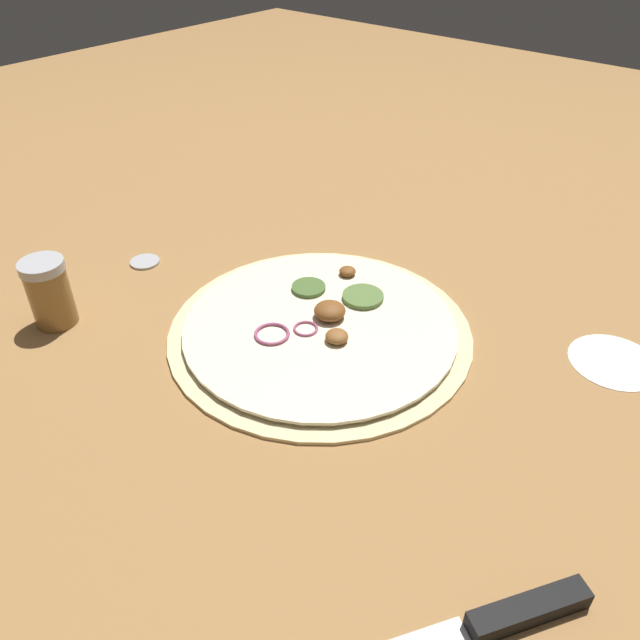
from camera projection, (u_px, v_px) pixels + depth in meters
ground_plane at (320, 332)px, 0.78m from camera, size 3.00×3.00×0.00m
pizza at (321, 327)px, 0.77m from camera, size 0.38×0.38×0.03m
knife at (482, 627)px, 0.47m from camera, size 0.17×0.26×0.02m
spice_jar at (49, 292)px, 0.77m from camera, size 0.05×0.05×0.09m
loose_cap at (145, 261)px, 0.91m from camera, size 0.04×0.04×0.01m
flour_patch at (614, 361)px, 0.73m from camera, size 0.10×0.10×0.00m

